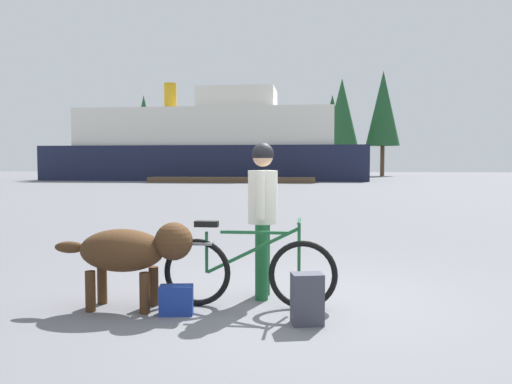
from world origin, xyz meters
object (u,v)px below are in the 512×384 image
Objects in this scene: backpack at (307,299)px; person_cyclist at (263,205)px; bicycle at (248,270)px; handbag_pannier at (176,300)px; dog at (132,251)px; ferry_boat at (208,146)px.

person_cyclist is at bearing 119.59° from backpack.
bicycle is 3.80× the size of backpack.
person_cyclist reaches higher than backpack.
backpack is (0.61, -0.47, -0.15)m from bicycle.
dog is at bearing 164.01° from handbag_pannier.
ferry_boat is (-8.75, 39.04, 2.60)m from bicycle.
ferry_boat is (-8.10, 39.37, 2.84)m from handbag_pannier.
bicycle reaches higher than dog.
person_cyclist is at bearing -77.08° from ferry_boat.
ferry_boat is (-7.60, 39.22, 2.39)m from dog.
backpack is at bearing -37.80° from bicycle.
ferry_boat reaches higher than dog.
backpack is 1.28m from handbag_pannier.
ferry_boat is (-9.36, 39.51, 2.75)m from backpack.
ferry_boat reaches higher than bicycle.
ferry_boat is at bearing 101.62° from handbag_pannier.
backpack is (1.76, -0.29, -0.35)m from dog.
handbag_pannier is (-0.66, -0.32, -0.24)m from bicycle.
person_cyclist is 3.61× the size of backpack.
bicycle is 0.77m from handbag_pannier.
bicycle is 5.55× the size of handbag_pannier.
dog is 4.48× the size of handbag_pannier.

